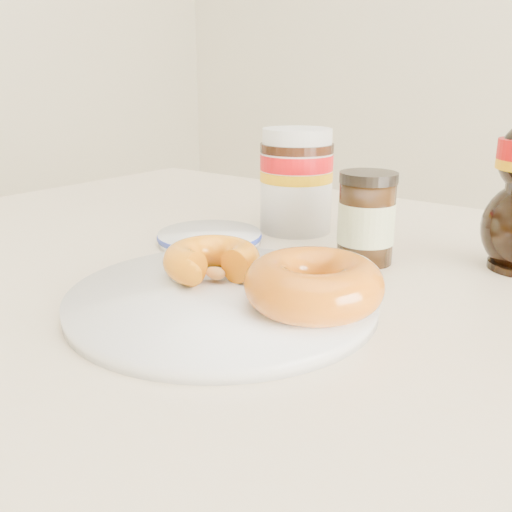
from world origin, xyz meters
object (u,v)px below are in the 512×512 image
Objects in this scene: dark_jar at (366,219)px; blue_rim_saucer at (210,237)px; dining_table at (347,376)px; donut_whole at (314,284)px; plate at (222,298)px; donut_bitten at (212,260)px; nutella_jar at (296,177)px.

dark_jar is 0.20m from blue_rim_saucer.
donut_whole reaches higher than dining_table.
dark_jar reaches higher than dining_table.
plate is 0.09m from donut_whole.
dining_table is 5.04× the size of plate.
donut_bitten is 0.12m from donut_whole.
dining_table is 0.29m from nutella_jar.
dark_jar is at bearing 14.42° from blue_rim_saucer.
dining_table is 0.15m from plate.
blue_rim_saucer is at bearing 151.44° from donut_whole.
dining_table is 0.17m from dark_jar.
donut_whole is at bearing -53.21° from nutella_jar.
donut_whole is 0.18m from dark_jar.
plate is 0.21m from blue_rim_saucer.
donut_bitten is 0.72× the size of blue_rim_saucer.
donut_bitten is 0.80× the size of donut_whole.
donut_whole is 0.26m from blue_rim_saucer.
blue_rim_saucer is (-0.19, -0.05, -0.04)m from dark_jar.
nutella_jar is at bearing 110.24° from plate.
nutella_jar reaches higher than donut_bitten.
donut_bitten reaches higher than dining_table.
donut_whole is 0.89× the size of blue_rim_saucer.
donut_bitten reaches higher than plate.
donut_bitten is at bearing 143.41° from plate.
dark_jar is at bearing 111.73° from dining_table.
plate is 2.07× the size of nutella_jar.
blue_rim_saucer reaches higher than dining_table.
blue_rim_saucer is at bearing 135.29° from plate.
nutella_jar is at bearing 126.79° from donut_whole.
donut_bitten is at bearing -150.98° from dining_table.
dining_table is 0.14m from donut_whole.
dining_table is at bearing -68.27° from dark_jar.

